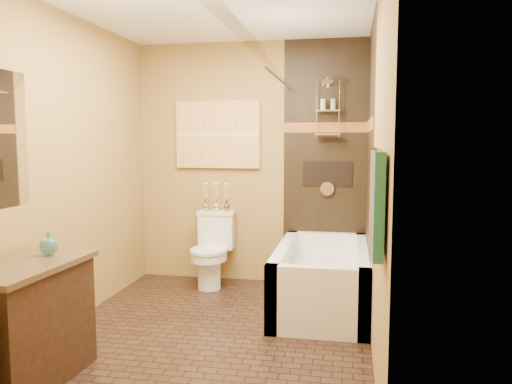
% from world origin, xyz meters
% --- Properties ---
extents(floor, '(3.00, 3.00, 0.00)m').
position_xyz_m(floor, '(0.00, 0.00, 0.00)').
color(floor, black).
rests_on(floor, ground).
extents(wall_left, '(0.02, 3.00, 2.50)m').
position_xyz_m(wall_left, '(-1.20, 0.00, 1.25)').
color(wall_left, olive).
rests_on(wall_left, floor).
extents(wall_right, '(0.02, 3.00, 2.50)m').
position_xyz_m(wall_right, '(1.20, 0.00, 1.25)').
color(wall_right, olive).
rests_on(wall_right, floor).
extents(wall_back, '(2.40, 0.02, 2.50)m').
position_xyz_m(wall_back, '(0.00, 1.50, 1.25)').
color(wall_back, olive).
rests_on(wall_back, floor).
extents(wall_front, '(2.40, 0.02, 2.50)m').
position_xyz_m(wall_front, '(0.00, -1.50, 1.25)').
color(wall_front, olive).
rests_on(wall_front, floor).
extents(ceiling, '(3.00, 3.00, 0.00)m').
position_xyz_m(ceiling, '(0.00, 0.00, 2.50)').
color(ceiling, silver).
rests_on(ceiling, wall_back).
extents(alcove_tile_back, '(0.85, 0.01, 2.50)m').
position_xyz_m(alcove_tile_back, '(0.78, 1.49, 1.25)').
color(alcove_tile_back, black).
rests_on(alcove_tile_back, wall_back).
extents(alcove_tile_right, '(0.01, 1.50, 2.50)m').
position_xyz_m(alcove_tile_right, '(1.19, 0.75, 1.25)').
color(alcove_tile_right, black).
rests_on(alcove_tile_right, wall_right).
extents(mosaic_band_back, '(0.85, 0.01, 0.10)m').
position_xyz_m(mosaic_band_back, '(0.78, 1.48, 1.62)').
color(mosaic_band_back, brown).
rests_on(mosaic_band_back, alcove_tile_back).
extents(mosaic_band_right, '(0.01, 1.50, 0.10)m').
position_xyz_m(mosaic_band_right, '(1.18, 0.75, 1.62)').
color(mosaic_band_right, brown).
rests_on(mosaic_band_right, alcove_tile_right).
extents(alcove_niche, '(0.50, 0.01, 0.25)m').
position_xyz_m(alcove_niche, '(0.80, 1.48, 1.15)').
color(alcove_niche, black).
rests_on(alcove_niche, alcove_tile_back).
extents(shower_fixtures, '(0.24, 0.33, 1.16)m').
position_xyz_m(shower_fixtures, '(0.80, 1.38, 1.67)').
color(shower_fixtures, silver).
rests_on(shower_fixtures, floor).
extents(curtain_rod, '(0.03, 1.55, 0.03)m').
position_xyz_m(curtain_rod, '(0.40, 0.75, 2.02)').
color(curtain_rod, silver).
rests_on(curtain_rod, wall_back).
extents(towel_bar, '(0.02, 0.55, 0.02)m').
position_xyz_m(towel_bar, '(1.15, -1.05, 1.45)').
color(towel_bar, silver).
rests_on(towel_bar, wall_right).
extents(towel_teal, '(0.05, 0.22, 0.52)m').
position_xyz_m(towel_teal, '(1.16, -1.18, 1.18)').
color(towel_teal, '#1E6560').
rests_on(towel_teal, towel_bar).
extents(towel_rust, '(0.05, 0.22, 0.52)m').
position_xyz_m(towel_rust, '(1.16, -0.92, 1.18)').
color(towel_rust, maroon).
rests_on(towel_rust, towel_bar).
extents(sunset_painting, '(0.90, 0.04, 0.70)m').
position_xyz_m(sunset_painting, '(-0.35, 1.48, 1.55)').
color(sunset_painting, '#C5802E').
rests_on(sunset_painting, wall_back).
extents(bathtub, '(0.80, 1.50, 0.55)m').
position_xyz_m(bathtub, '(0.80, 0.75, 0.22)').
color(bathtub, white).
rests_on(bathtub, floor).
extents(toilet, '(0.39, 0.57, 0.75)m').
position_xyz_m(toilet, '(-0.35, 1.22, 0.38)').
color(toilet, white).
rests_on(toilet, floor).
extents(vanity, '(0.57, 0.88, 0.76)m').
position_xyz_m(vanity, '(-0.92, -1.00, 0.38)').
color(vanity, black).
rests_on(vanity, floor).
extents(teal_bottle, '(0.15, 0.15, 0.18)m').
position_xyz_m(teal_bottle, '(-0.87, -0.77, 0.83)').
color(teal_bottle, '#27766A').
rests_on(teal_bottle, vanity).
extents(bud_vases, '(0.29, 0.06, 0.29)m').
position_xyz_m(bud_vases, '(-0.35, 1.39, 0.91)').
color(bud_vases, gold).
rests_on(bud_vases, toilet).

